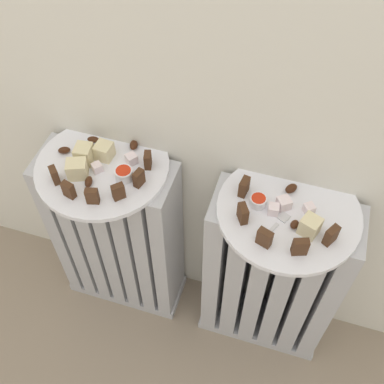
% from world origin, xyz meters
% --- Properties ---
extents(radiator_left, '(0.35, 0.14, 0.58)m').
position_xyz_m(radiator_left, '(-0.21, 0.28, 0.29)').
color(radiator_left, '#B2B2B7').
rests_on(radiator_left, ground_plane).
extents(radiator_right, '(0.35, 0.14, 0.58)m').
position_xyz_m(radiator_right, '(0.21, 0.28, 0.29)').
color(radiator_right, '#B2B2B7').
rests_on(radiator_right, ground_plane).
extents(plate_left, '(0.31, 0.31, 0.01)m').
position_xyz_m(plate_left, '(-0.21, 0.28, 0.59)').
color(plate_left, white).
rests_on(plate_left, radiator_left).
extents(plate_right, '(0.31, 0.31, 0.01)m').
position_xyz_m(plate_right, '(0.21, 0.28, 0.59)').
color(plate_right, white).
rests_on(plate_right, radiator_right).
extents(dark_cake_slice_left_0, '(0.03, 0.03, 0.04)m').
position_xyz_m(dark_cake_slice_left_0, '(-0.29, 0.21, 0.61)').
color(dark_cake_slice_left_0, '#472B19').
rests_on(dark_cake_slice_left_0, plate_left).
extents(dark_cake_slice_left_1, '(0.03, 0.02, 0.04)m').
position_xyz_m(dark_cake_slice_left_1, '(-0.24, 0.18, 0.61)').
color(dark_cake_slice_left_1, '#472B19').
rests_on(dark_cake_slice_left_1, plate_left).
extents(dark_cake_slice_left_2, '(0.03, 0.02, 0.04)m').
position_xyz_m(dark_cake_slice_left_2, '(-0.19, 0.18, 0.61)').
color(dark_cake_slice_left_2, '#472B19').
rests_on(dark_cake_slice_left_2, plate_left).
extents(dark_cake_slice_left_3, '(0.03, 0.03, 0.04)m').
position_xyz_m(dark_cake_slice_left_3, '(-0.14, 0.20, 0.61)').
color(dark_cake_slice_left_3, '#472B19').
rests_on(dark_cake_slice_left_3, plate_left).
extents(dark_cake_slice_left_4, '(0.02, 0.03, 0.04)m').
position_xyz_m(dark_cake_slice_left_4, '(-0.11, 0.25, 0.61)').
color(dark_cake_slice_left_4, '#472B19').
rests_on(dark_cake_slice_left_4, plate_left).
extents(dark_cake_slice_left_5, '(0.02, 0.03, 0.04)m').
position_xyz_m(dark_cake_slice_left_5, '(-0.11, 0.31, 0.61)').
color(dark_cake_slice_left_5, '#472B19').
rests_on(dark_cake_slice_left_5, plate_left).
extents(marble_cake_slice_left_0, '(0.04, 0.04, 0.04)m').
position_xyz_m(marble_cake_slice_left_0, '(-0.22, 0.30, 0.61)').
color(marble_cake_slice_left_0, beige).
rests_on(marble_cake_slice_left_0, plate_left).
extents(marble_cake_slice_left_1, '(0.05, 0.05, 0.04)m').
position_xyz_m(marble_cake_slice_left_1, '(-0.25, 0.24, 0.61)').
color(marble_cake_slice_left_1, beige).
rests_on(marble_cake_slice_left_1, plate_left).
extents(marble_cake_slice_left_2, '(0.04, 0.04, 0.05)m').
position_xyz_m(marble_cake_slice_left_2, '(-0.25, 0.28, 0.61)').
color(marble_cake_slice_left_2, beige).
rests_on(marble_cake_slice_left_2, plate_left).
extents(turkish_delight_left_0, '(0.03, 0.03, 0.02)m').
position_xyz_m(turkish_delight_left_0, '(-0.22, 0.26, 0.60)').
color(turkish_delight_left_0, white).
rests_on(turkish_delight_left_0, plate_left).
extents(turkish_delight_left_1, '(0.03, 0.03, 0.02)m').
position_xyz_m(turkish_delight_left_1, '(-0.15, 0.31, 0.60)').
color(turkish_delight_left_1, white).
rests_on(turkish_delight_left_1, plate_left).
extents(medjool_date_left_0, '(0.02, 0.03, 0.02)m').
position_xyz_m(medjool_date_left_0, '(-0.22, 0.22, 0.60)').
color(medjool_date_left_0, '#3D1E0F').
rests_on(medjool_date_left_0, plate_left).
extents(medjool_date_left_1, '(0.02, 0.03, 0.02)m').
position_xyz_m(medjool_date_left_1, '(-0.16, 0.35, 0.60)').
color(medjool_date_left_1, '#3D1E0F').
rests_on(medjool_date_left_1, plate_left).
extents(medjool_date_left_2, '(0.03, 0.03, 0.02)m').
position_xyz_m(medjool_date_left_2, '(-0.31, 0.29, 0.60)').
color(medjool_date_left_2, '#3D1E0F').
rests_on(medjool_date_left_2, plate_left).
extents(medjool_date_left_3, '(0.03, 0.02, 0.01)m').
position_xyz_m(medjool_date_left_3, '(-0.26, 0.34, 0.60)').
color(medjool_date_left_3, '#3D1E0F').
rests_on(medjool_date_left_3, plate_left).
extents(jam_bowl_left, '(0.04, 0.04, 0.03)m').
position_xyz_m(jam_bowl_left, '(-0.15, 0.26, 0.61)').
color(jam_bowl_left, white).
rests_on(jam_bowl_left, plate_left).
extents(dark_cake_slice_right_0, '(0.02, 0.03, 0.04)m').
position_xyz_m(dark_cake_slice_right_0, '(0.11, 0.30, 0.61)').
color(dark_cake_slice_right_0, '#472B19').
rests_on(dark_cake_slice_right_0, plate_right).
extents(dark_cake_slice_right_1, '(0.03, 0.03, 0.04)m').
position_xyz_m(dark_cake_slice_right_1, '(0.13, 0.23, 0.61)').
color(dark_cake_slice_right_1, '#472B19').
rests_on(dark_cake_slice_right_1, plate_right).
extents(dark_cake_slice_right_2, '(0.03, 0.02, 0.04)m').
position_xyz_m(dark_cake_slice_right_2, '(0.18, 0.18, 0.61)').
color(dark_cake_slice_right_2, '#472B19').
rests_on(dark_cake_slice_right_2, plate_right).
extents(dark_cake_slice_right_3, '(0.03, 0.02, 0.04)m').
position_xyz_m(dark_cake_slice_right_3, '(0.25, 0.18, 0.61)').
color(dark_cake_slice_right_3, '#472B19').
rests_on(dark_cake_slice_right_3, plate_right).
extents(dark_cake_slice_right_4, '(0.03, 0.03, 0.04)m').
position_xyz_m(dark_cake_slice_right_4, '(0.30, 0.23, 0.61)').
color(dark_cake_slice_right_4, '#472B19').
rests_on(dark_cake_slice_right_4, plate_right).
extents(marble_cake_slice_right_0, '(0.05, 0.05, 0.04)m').
position_xyz_m(marble_cake_slice_right_0, '(0.26, 0.24, 0.61)').
color(marble_cake_slice_right_0, beige).
rests_on(marble_cake_slice_right_0, plate_right).
extents(turkish_delight_right_0, '(0.04, 0.04, 0.03)m').
position_xyz_m(turkish_delight_right_0, '(0.20, 0.28, 0.60)').
color(turkish_delight_right_0, white).
rests_on(turkish_delight_right_0, plate_right).
extents(turkish_delight_right_1, '(0.03, 0.03, 0.02)m').
position_xyz_m(turkish_delight_right_1, '(0.25, 0.29, 0.60)').
color(turkish_delight_right_1, white).
rests_on(turkish_delight_right_1, plate_right).
extents(turkish_delight_right_2, '(0.02, 0.02, 0.02)m').
position_xyz_m(turkish_delight_right_2, '(0.18, 0.26, 0.60)').
color(turkish_delight_right_2, white).
rests_on(turkish_delight_right_2, plate_right).
extents(medjool_date_right_0, '(0.03, 0.04, 0.02)m').
position_xyz_m(medjool_date_right_0, '(0.21, 0.33, 0.60)').
color(medjool_date_right_0, '#3D1E0F').
rests_on(medjool_date_right_0, plate_right).
extents(medjool_date_right_1, '(0.02, 0.03, 0.01)m').
position_xyz_m(medjool_date_right_1, '(0.23, 0.24, 0.60)').
color(medjool_date_right_1, '#3D1E0F').
rests_on(medjool_date_right_1, plate_right).
extents(jam_bowl_right, '(0.04, 0.04, 0.02)m').
position_xyz_m(jam_bowl_right, '(0.15, 0.28, 0.60)').
color(jam_bowl_right, white).
rests_on(jam_bowl_right, plate_right).
extents(fork, '(0.05, 0.09, 0.00)m').
position_xyz_m(fork, '(0.20, 0.23, 0.59)').
color(fork, silver).
rests_on(fork, plate_right).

